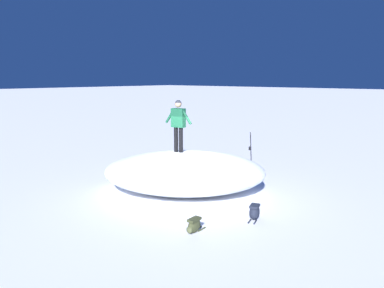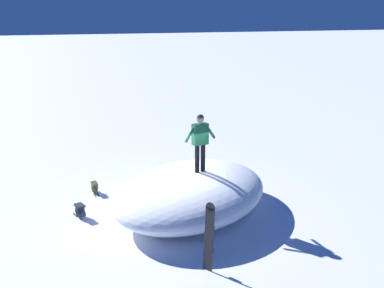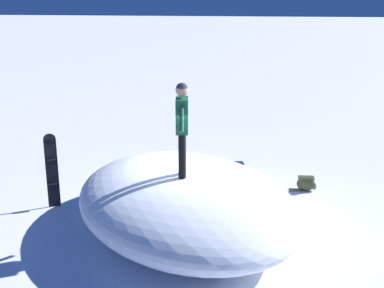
{
  "view_description": "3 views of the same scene",
  "coord_description": "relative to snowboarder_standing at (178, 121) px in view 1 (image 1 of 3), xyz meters",
  "views": [
    {
      "loc": [
        -8.89,
        -7.73,
        3.8
      ],
      "look_at": [
        0.04,
        0.12,
        1.67
      ],
      "focal_mm": 35.04,
      "sensor_mm": 36.0,
      "label": 1
    },
    {
      "loc": [
        11.68,
        -3.5,
        5.85
      ],
      "look_at": [
        -0.33,
        0.81,
        2.0
      ],
      "focal_mm": 40.64,
      "sensor_mm": 36.0,
      "label": 2
    },
    {
      "loc": [
        -1.44,
        9.45,
        4.49
      ],
      "look_at": [
        0.07,
        0.62,
        1.84
      ],
      "focal_mm": 46.14,
      "sensor_mm": 36.0,
      "label": 3
    }
  ],
  "objects": [
    {
      "name": "backpack_near",
      "position": [
        -2.5,
        -2.87,
        -2.16
      ],
      "size": [
        0.66,
        0.26,
        0.37
      ],
      "color": "#383D23",
      "rests_on": "ground"
    },
    {
      "name": "snowboarder_standing",
      "position": [
        0.0,
        0.0,
        0.0
      ],
      "size": [
        0.29,
        1.05,
        1.76
      ],
      "color": "black",
      "rests_on": "snow_mound"
    },
    {
      "name": "ground",
      "position": [
        -0.21,
        -0.87,
        -2.35
      ],
      "size": [
        240.0,
        240.0,
        0.0
      ],
      "primitive_type": "plane",
      "color": "white"
    },
    {
      "name": "backpack_far",
      "position": [
        -0.75,
        -3.52,
        -2.13
      ],
      "size": [
        0.62,
        0.39,
        0.41
      ],
      "color": "#1E2333",
      "rests_on": "ground"
    },
    {
      "name": "snow_mound",
      "position": [
        -0.0,
        -0.28,
        -1.71
      ],
      "size": [
        6.46,
        6.77,
        1.28
      ],
      "primitive_type": "ellipsoid",
      "rotation": [
        0.0,
        0.0,
        2.2
      ],
      "color": "white",
      "rests_on": "ground"
    },
    {
      "name": "snowboard_primary_upright",
      "position": [
        3.09,
        -0.93,
        -1.46
      ],
      "size": [
        0.29,
        0.24,
        1.72
      ],
      "color": "black",
      "rests_on": "ground"
    }
  ]
}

